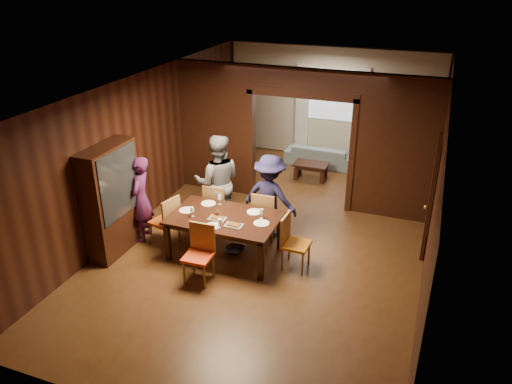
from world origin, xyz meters
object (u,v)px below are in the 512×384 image
at_px(person_purple, 141,199).
at_px(chair_right, 296,243).
at_px(coffee_table, 311,171).
at_px(chair_near, 198,255).
at_px(sofa, 321,155).
at_px(chair_far_r, 266,214).
at_px(dining_table, 225,236).
at_px(hutch, 112,200).
at_px(person_grey, 218,182).
at_px(chair_far_l, 218,206).
at_px(person_navy, 270,197).
at_px(chair_left, 164,220).

distance_m(person_purple, chair_right, 2.99).
xyz_separation_m(coffee_table, chair_near, (-0.63, -4.74, 0.28)).
relative_size(coffee_table, chair_right, 0.82).
relative_size(sofa, chair_near, 1.87).
distance_m(chair_far_r, chair_near, 1.81).
distance_m(dining_table, hutch, 2.08).
relative_size(chair_right, chair_near, 1.00).
distance_m(sofa, hutch, 5.94).
height_order(person_grey, dining_table, person_grey).
relative_size(person_grey, chair_far_l, 1.95).
height_order(person_navy, chair_left, person_navy).
relative_size(chair_left, chair_near, 1.00).
xyz_separation_m(coffee_table, chair_far_r, (-0.08, -3.01, 0.28)).
distance_m(person_grey, chair_near, 1.94).
distance_m(chair_left, hutch, 1.01).
xyz_separation_m(person_purple, person_navy, (2.19, 0.93, -0.00)).
relative_size(person_purple, chair_far_r, 1.69).
bearing_deg(sofa, chair_far_r, 90.67).
distance_m(person_navy, chair_right, 1.22).
bearing_deg(dining_table, chair_far_l, 121.12).
distance_m(person_purple, person_navy, 2.38).
bearing_deg(coffee_table, person_purple, -119.97).
bearing_deg(chair_far_l, chair_left, 51.14).
height_order(chair_left, chair_near, same).
relative_size(person_purple, hutch, 0.82).
bearing_deg(person_grey, chair_near, 81.41).
bearing_deg(person_navy, coffee_table, -83.29).
bearing_deg(dining_table, person_navy, 60.39).
xyz_separation_m(coffee_table, chair_far_l, (-1.07, -3.00, 0.28)).
distance_m(person_navy, chair_left, 1.99).
bearing_deg(coffee_table, chair_far_l, -109.62).
bearing_deg(person_purple, person_navy, 98.50).
distance_m(coffee_table, chair_far_r, 3.02).
bearing_deg(sofa, chair_near, 85.61).
height_order(person_purple, coffee_table, person_purple).
height_order(person_navy, chair_far_r, person_navy).
height_order(person_navy, chair_right, person_navy).
bearing_deg(chair_far_l, chair_far_r, 177.97).
xyz_separation_m(dining_table, hutch, (-1.91, -0.54, 0.62)).
height_order(sofa, hutch, hutch).
distance_m(person_purple, chair_left, 0.58).
bearing_deg(sofa, person_grey, 75.99).
distance_m(person_purple, chair_near, 1.85).
distance_m(dining_table, chair_left, 1.20).
height_order(person_purple, chair_far_l, person_purple).
relative_size(person_grey, coffee_table, 2.36).
bearing_deg(chair_far_r, sofa, -94.19).
height_order(chair_far_r, chair_near, same).
xyz_separation_m(coffee_table, chair_left, (-1.75, -3.88, 0.28)).
bearing_deg(person_grey, chair_right, 130.97).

